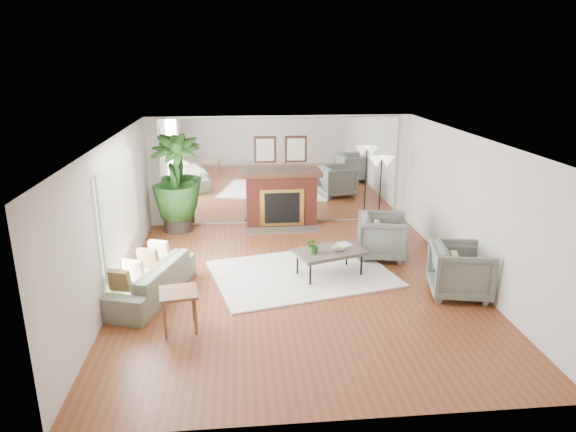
{
  "coord_description": "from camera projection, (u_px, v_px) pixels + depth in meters",
  "views": [
    {
      "loc": [
        -0.93,
        -8.05,
        3.74
      ],
      "look_at": [
        -0.1,
        0.6,
        1.05
      ],
      "focal_mm": 32.0,
      "sensor_mm": 36.0,
      "label": 1
    }
  ],
  "objects": [
    {
      "name": "ground",
      "position": [
        297.0,
        284.0,
        8.85
      ],
      "size": [
        7.0,
        7.0,
        0.0
      ],
      "primitive_type": "plane",
      "color": "brown",
      "rests_on": "ground"
    },
    {
      "name": "side_table",
      "position": [
        179.0,
        298.0,
        7.24
      ],
      "size": [
        0.6,
        0.6,
        0.59
      ],
      "rotation": [
        0.0,
        0.0,
        0.16
      ],
      "color": "brown",
      "rests_on": "ground"
    },
    {
      "name": "armchair_back",
      "position": [
        382.0,
        236.0,
        9.92
      ],
      "size": [
        1.12,
        1.1,
        0.85
      ],
      "primitive_type": "imported",
      "rotation": [
        0.0,
        0.0,
        1.33
      ],
      "color": "slate",
      "rests_on": "ground"
    },
    {
      "name": "sofa",
      "position": [
        149.0,
        280.0,
        8.31
      ],
      "size": [
        1.38,
        2.16,
        0.59
      ],
      "primitive_type": "imported",
      "rotation": [
        0.0,
        0.0,
        -1.89
      ],
      "color": "gray",
      "rests_on": "ground"
    },
    {
      "name": "area_rug",
      "position": [
        302.0,
        274.0,
        9.23
      ],
      "size": [
        3.51,
        2.86,
        0.03
      ],
      "primitive_type": "cube",
      "rotation": [
        0.0,
        0.0,
        0.23
      ],
      "color": "white",
      "rests_on": "ground"
    },
    {
      "name": "floor_lamp",
      "position": [
        381.0,
        168.0,
        11.27
      ],
      "size": [
        0.54,
        0.3,
        1.67
      ],
      "color": "black",
      "rests_on": "ground"
    },
    {
      "name": "potted_ficus",
      "position": [
        175.0,
        181.0,
        11.24
      ],
      "size": [
        1.12,
        1.12,
        2.15
      ],
      "color": "black",
      "rests_on": "ground"
    },
    {
      "name": "wall_back",
      "position": [
        280.0,
        171.0,
        11.79
      ],
      "size": [
        6.0,
        0.02,
        2.5
      ],
      "primitive_type": "cube",
      "color": "silver",
      "rests_on": "ground"
    },
    {
      "name": "book",
      "position": [
        340.0,
        245.0,
        9.24
      ],
      "size": [
        0.29,
        0.32,
        0.02
      ],
      "primitive_type": "imported",
      "rotation": [
        0.0,
        0.0,
        0.41
      ],
      "color": "brown",
      "rests_on": "coffee_table"
    },
    {
      "name": "tabletop_plant",
      "position": [
        314.0,
        245.0,
        8.87
      ],
      "size": [
        0.3,
        0.27,
        0.3
      ],
      "primitive_type": "imported",
      "rotation": [
        0.0,
        0.0,
        0.14
      ],
      "color": "#316926",
      "rests_on": "coffee_table"
    },
    {
      "name": "coffee_table",
      "position": [
        330.0,
        253.0,
        9.05
      ],
      "size": [
        1.38,
        1.06,
        0.49
      ],
      "rotation": [
        0.0,
        0.0,
        0.33
      ],
      "color": "#595046",
      "rests_on": "ground"
    },
    {
      "name": "armchair_front",
      "position": [
        461.0,
        271.0,
        8.33
      ],
      "size": [
        1.11,
        1.09,
        0.86
      ],
      "primitive_type": "imported",
      "rotation": [
        0.0,
        0.0,
        1.36
      ],
      "color": "slate",
      "rests_on": "ground"
    },
    {
      "name": "mirror_panel",
      "position": [
        280.0,
        171.0,
        11.77
      ],
      "size": [
        5.4,
        0.04,
        2.4
      ],
      "primitive_type": "cube",
      "color": "silver",
      "rests_on": "wall_back"
    },
    {
      "name": "window_panel",
      "position": [
        119.0,
        207.0,
        8.56
      ],
      "size": [
        0.04,
        2.4,
        1.5
      ],
      "primitive_type": "cube",
      "color": "#B2E09E",
      "rests_on": "wall_left"
    },
    {
      "name": "wall_left",
      "position": [
        112.0,
        220.0,
        8.2
      ],
      "size": [
        0.02,
        7.0,
        2.5
      ],
      "primitive_type": "cube",
      "color": "silver",
      "rests_on": "ground"
    },
    {
      "name": "fruit_bowl",
      "position": [
        338.0,
        249.0,
        9.04
      ],
      "size": [
        0.3,
        0.3,
        0.06
      ],
      "primitive_type": "imported",
      "rotation": [
        0.0,
        0.0,
        -0.29
      ],
      "color": "brown",
      "rests_on": "coffee_table"
    },
    {
      "name": "fireplace",
      "position": [
        281.0,
        198.0,
        11.75
      ],
      "size": [
        1.85,
        0.83,
        2.05
      ],
      "color": "maroon",
      "rests_on": "ground"
    },
    {
      "name": "wall_right",
      "position": [
        472.0,
        210.0,
        8.75
      ],
      "size": [
        0.02,
        7.0,
        2.5
      ],
      "primitive_type": "cube",
      "color": "silver",
      "rests_on": "ground"
    }
  ]
}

